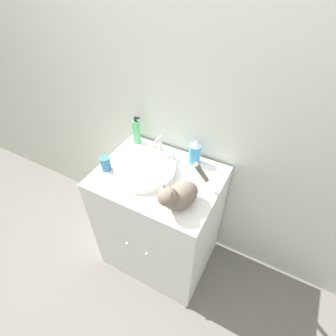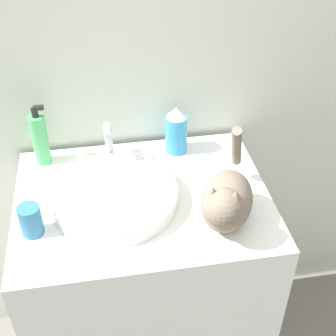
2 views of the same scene
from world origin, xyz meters
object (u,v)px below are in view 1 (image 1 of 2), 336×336
Objects in this scene: cup at (106,164)px; spray_bottle at (195,152)px; soap_bottle at (137,131)px; cat at (179,195)px.

spray_bottle is at bearing 35.02° from cup.
soap_bottle is 0.43m from spray_bottle.
spray_bottle is 0.55m from cup.
cat is 0.63m from soap_bottle.
spray_bottle reaches higher than cup.
soap_bottle is at bearing -102.56° from cat.
cat is 0.52m from cup.
cat is 2.03× the size of spray_bottle.
spray_bottle is at bearing -1.12° from soap_bottle.
cat reaches higher than spray_bottle.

